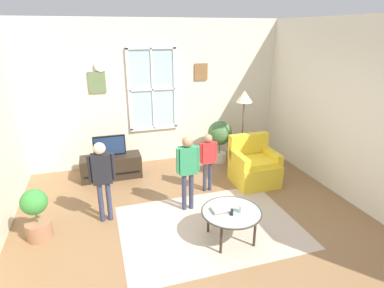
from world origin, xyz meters
TOP-DOWN VIEW (x-y plane):
  - ground_plane at (0.00, 0.00)m, footprint 5.83×6.07m
  - back_wall at (-0.01, 2.79)m, footprint 5.23×0.17m
  - side_wall_right at (2.67, 0.00)m, footprint 0.12×5.47m
  - area_rug at (0.15, 0.06)m, footprint 2.55×1.86m
  - tv_stand at (-1.08, 2.14)m, footprint 1.12×0.43m
  - television at (-1.08, 2.14)m, footprint 0.59×0.08m
  - armchair at (1.42, 1.15)m, footprint 0.76×0.74m
  - coffee_table at (0.33, -0.29)m, footprint 0.81×0.81m
  - book_stack at (0.19, -0.24)m, footprint 0.23×0.17m
  - cup at (0.44, -0.35)m, footprint 0.08×0.08m
  - remote_near_books at (0.31, -0.33)m, footprint 0.10×0.14m
  - person_black_shirt at (-1.27, 0.67)m, footprint 0.37×0.17m
  - person_red_shirt at (0.50, 1.10)m, footprint 0.32×0.14m
  - person_green_shirt at (-0.01, 0.61)m, footprint 0.37×0.17m
  - potted_plant_by_window at (1.18, 2.25)m, footprint 0.50×0.50m
  - potted_plant_corner at (-2.16, 0.51)m, footprint 0.35×0.35m
  - floor_lamp at (1.47, 1.78)m, footprint 0.32×0.32m

SIDE VIEW (x-z plane):
  - ground_plane at x=0.00m, z-range -0.02..0.00m
  - area_rug at x=0.15m, z-range 0.00..0.01m
  - tv_stand at x=-1.08m, z-range 0.00..0.44m
  - armchair at x=1.42m, z-range -0.11..0.76m
  - potted_plant_corner at x=-2.16m, z-range 0.02..0.74m
  - coffee_table at x=0.33m, z-range 0.19..0.63m
  - remote_near_books at x=0.31m, z-range 0.43..0.45m
  - book_stack at x=0.19m, z-range 0.43..0.48m
  - cup at x=0.44m, z-range 0.43..0.53m
  - potted_plant_by_window at x=1.18m, z-range 0.14..1.04m
  - television at x=-1.08m, z-range 0.45..0.86m
  - person_red_shirt at x=0.50m, z-range 0.13..1.18m
  - person_green_shirt at x=-0.01m, z-range 0.16..1.38m
  - person_black_shirt at x=-1.27m, z-range 0.16..1.39m
  - floor_lamp at x=1.47m, z-range 0.54..2.15m
  - side_wall_right at x=2.67m, z-range 0.00..2.92m
  - back_wall at x=-0.01m, z-range 0.00..2.92m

